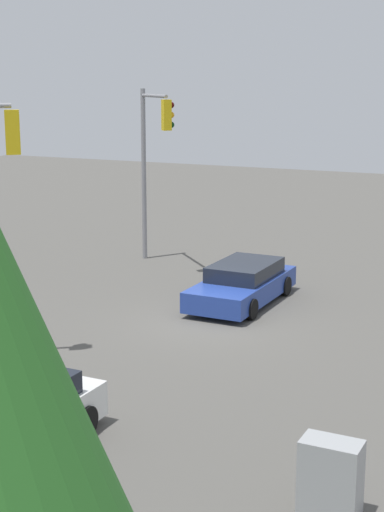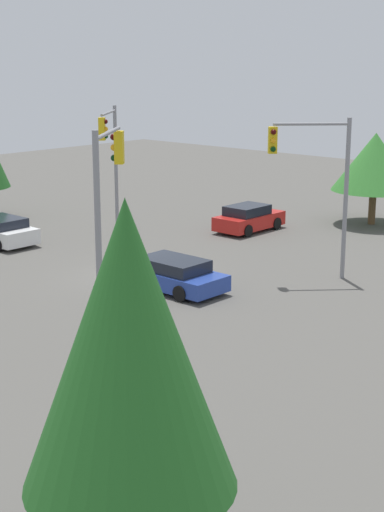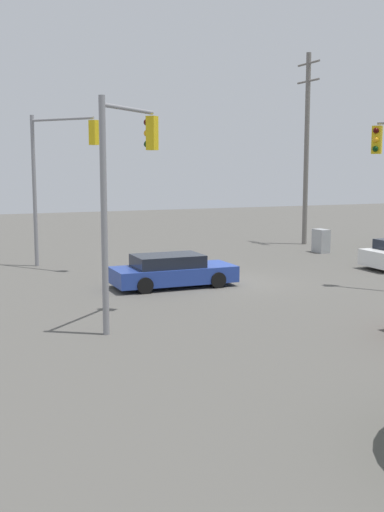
{
  "view_description": "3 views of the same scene",
  "coord_description": "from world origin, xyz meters",
  "views": [
    {
      "loc": [
        -9.24,
        19.78,
        6.82
      ],
      "look_at": [
        1.24,
        -1.42,
        1.56
      ],
      "focal_mm": 55.0,
      "sensor_mm": 36.0,
      "label": 1
    },
    {
      "loc": [
        -21.54,
        -22.88,
        8.9
      ],
      "look_at": [
        0.85,
        -2.66,
        1.22
      ],
      "focal_mm": 55.0,
      "sensor_mm": 36.0,
      "label": 2
    },
    {
      "loc": [
        23.01,
        -10.94,
        4.77
      ],
      "look_at": [
        -0.41,
        -1.36,
        1.11
      ],
      "focal_mm": 45.0,
      "sensor_mm": 36.0,
      "label": 3
    }
  ],
  "objects": [
    {
      "name": "sedan_blue",
      "position": [
        -0.09,
        -2.34,
        0.62
      ],
      "size": [
        2.06,
        4.78,
        1.27
      ],
      "color": "#233D93",
      "rests_on": "ground_plane"
    },
    {
      "name": "tree_far",
      "position": [
        16.31,
        -1.97,
        3.41
      ],
      "size": [
        4.58,
        4.58,
        4.98
      ],
      "color": "brown",
      "rests_on": "ground_plane"
    },
    {
      "name": "traffic_signal_main",
      "position": [
        4.57,
        6.1,
        4.45
      ],
      "size": [
        3.06,
        2.46,
        6.53
      ],
      "rotation": [
        0.0,
        0.0,
        3.8
      ],
      "color": "gray",
      "rests_on": "ground_plane"
    },
    {
      "name": "sedan_red",
      "position": [
        10.42,
        1.96,
        0.66
      ],
      "size": [
        4.0,
        1.94,
        1.38
      ],
      "rotation": [
        0.0,
        0.0,
        -1.57
      ],
      "color": "red",
      "rests_on": "ground_plane"
    },
    {
      "name": "ground_plane",
      "position": [
        0.0,
        0.0,
        0.0
      ],
      "size": [
        80.0,
        80.0,
        0.0
      ],
      "primitive_type": "plane",
      "color": "#54514C"
    },
    {
      "name": "traffic_signal_cross",
      "position": [
        -6.19,
        -5.59,
        4.73
      ],
      "size": [
        3.17,
        2.5,
        6.96
      ],
      "rotation": [
        0.0,
        0.0,
        0.65
      ],
      "color": "gray",
      "rests_on": "ground_plane"
    },
    {
      "name": "traffic_signal_aux",
      "position": [
        4.99,
        -5.7,
        4.45
      ],
      "size": [
        2.48,
        2.45,
        6.58
      ],
      "rotation": [
        0.0,
        0.0,
        2.36
      ],
      "color": "gray",
      "rests_on": "ground_plane"
    },
    {
      "name": "sedan_white",
      "position": [
        -0.11,
        9.12,
        0.65
      ],
      "size": [
        2.05,
        4.05,
        1.34
      ],
      "color": "silver",
      "rests_on": "ground_plane"
    },
    {
      "name": "tree_left",
      "position": [
        -13.8,
        -14.56,
        4.56
      ],
      "size": [
        3.44,
        3.44,
        6.91
      ],
      "color": "brown",
      "rests_on": "ground_plane"
    }
  ]
}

